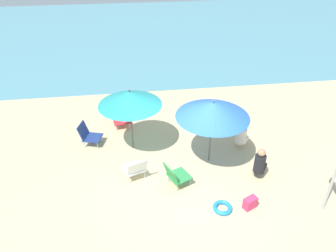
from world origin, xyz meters
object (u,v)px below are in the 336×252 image
at_px(umbrella_teal, 130,98).
at_px(beach_bag, 250,203).
at_px(person_a, 242,135).
at_px(beach_chair_c, 121,117).
at_px(beach_chair_d, 175,175).
at_px(beach_chair_b, 135,168).
at_px(swim_ring, 222,208).
at_px(beach_chair_a, 88,134).
at_px(person_b, 260,163).
at_px(umbrella_blue, 213,110).

bearing_deg(umbrella_teal, beach_bag, -46.59).
xyz_separation_m(person_a, beach_bag, (-0.55, -2.36, -0.27)).
distance_m(beach_chair_c, beach_bag, 5.04).
height_order(person_a, beach_bag, person_a).
height_order(umbrella_teal, beach_chair_d, umbrella_teal).
xyz_separation_m(beach_chair_b, beach_chair_c, (-0.33, 2.72, -0.04)).
bearing_deg(beach_bag, beach_chair_c, 125.81).
relative_size(beach_chair_b, swim_ring, 1.58).
distance_m(beach_chair_b, person_a, 3.31).
bearing_deg(beach_chair_c, beach_chair_a, -54.10).
bearing_deg(beach_chair_a, person_a, 6.61).
height_order(beach_chair_a, person_b, person_b).
height_order(umbrella_teal, beach_chair_c, umbrella_teal).
bearing_deg(beach_chair_d, umbrella_blue, 14.13).
relative_size(beach_chair_a, beach_bag, 2.29).
relative_size(beach_chair_b, person_b, 0.78).
xyz_separation_m(person_b, swim_ring, (-1.24, -0.99, -0.41)).
bearing_deg(person_a, beach_chair_b, 142.89).
height_order(beach_chair_d, beach_bag, beach_chair_d).
distance_m(beach_chair_b, swim_ring, 2.39).
xyz_separation_m(umbrella_blue, beach_chair_a, (-3.39, 1.27, -1.32)).
height_order(umbrella_teal, person_b, umbrella_teal).
relative_size(beach_chair_d, person_a, 0.85).
bearing_deg(swim_ring, umbrella_blue, 86.29).
height_order(umbrella_blue, beach_chair_c, umbrella_blue).
distance_m(umbrella_teal, person_b, 3.85).
distance_m(person_a, person_b, 1.34).
height_order(umbrella_blue, umbrella_teal, umbrella_blue).
xyz_separation_m(umbrella_teal, swim_ring, (1.97, -2.74, -1.61)).
xyz_separation_m(person_a, swim_ring, (-1.20, -2.33, -0.37)).
bearing_deg(beach_chair_a, umbrella_blue, -4.05).
xyz_separation_m(beach_chair_c, person_a, (3.49, -1.73, 0.10)).
xyz_separation_m(beach_chair_d, beach_bag, (1.63, -0.99, -0.20)).
bearing_deg(beach_chair_c, person_b, 41.20).
distance_m(person_b, swim_ring, 1.64).
bearing_deg(beach_chair_a, beach_chair_d, -26.48).
relative_size(umbrella_teal, beach_chair_a, 2.66).
distance_m(beach_chair_b, beach_bag, 2.96).
xyz_separation_m(beach_chair_c, beach_bag, (2.94, -4.08, -0.17)).
xyz_separation_m(person_a, person_b, (0.04, -1.34, 0.04)).
xyz_separation_m(umbrella_blue, umbrella_teal, (-2.09, 0.91, 0.00)).
relative_size(umbrella_blue, umbrella_teal, 1.01).
bearing_deg(swim_ring, person_b, 38.62).
height_order(beach_chair_c, swim_ring, beach_chair_c).
bearing_deg(beach_bag, beach_chair_b, 152.41).
bearing_deg(beach_chair_c, umbrella_blue, 39.50).
distance_m(umbrella_blue, person_a, 1.71).
height_order(umbrella_blue, beach_chair_d, umbrella_blue).
bearing_deg(person_a, beach_chair_c, 99.22).
distance_m(swim_ring, beach_bag, 0.66).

